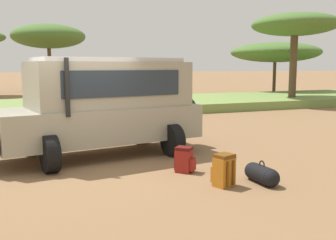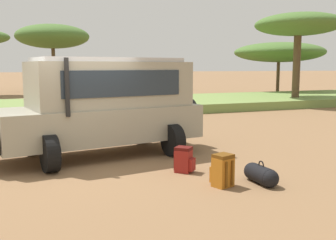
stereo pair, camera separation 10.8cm
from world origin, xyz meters
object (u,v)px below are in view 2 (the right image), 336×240
object	(u,v)px
safari_vehicle	(105,104)
acacia_tree_right_mid	(53,37)
acacia_tree_far_right	(298,25)
backpack_cluster_center	(222,171)
acacia_tree_distant_right	(279,52)
backpack_beside_front_wheel	(184,160)
duffel_bag_low_black_case	(261,175)

from	to	relation	value
safari_vehicle	acacia_tree_right_mid	size ratio (longest dim) A/B	0.81
safari_vehicle	acacia_tree_far_right	size ratio (longest dim) A/B	1.04
safari_vehicle	backpack_cluster_center	bearing A→B (deg)	-67.54
acacia_tree_distant_right	safari_vehicle	bearing A→B (deg)	-138.14
backpack_beside_front_wheel	acacia_tree_right_mid	world-z (taller)	acacia_tree_right_mid
safari_vehicle	backpack_beside_front_wheel	world-z (taller)	safari_vehicle
acacia_tree_far_right	acacia_tree_distant_right	xyz separation A→B (m)	(3.49, 6.20, -1.27)
safari_vehicle	backpack_cluster_center	xyz separation A→B (m)	(1.42, -3.43, -0.99)
safari_vehicle	acacia_tree_far_right	xyz separation A→B (m)	(13.33, 8.86, 3.27)
backpack_beside_front_wheel	acacia_tree_far_right	distance (m)	17.02
backpack_cluster_center	acacia_tree_far_right	size ratio (longest dim) A/B	0.12
duffel_bag_low_black_case	backpack_beside_front_wheel	bearing A→B (deg)	128.42
acacia_tree_right_mid	acacia_tree_distant_right	world-z (taller)	acacia_tree_right_mid
backpack_cluster_center	duffel_bag_low_black_case	bearing A→B (deg)	-8.26
duffel_bag_low_black_case	acacia_tree_right_mid	size ratio (longest dim) A/B	0.13
safari_vehicle	backpack_beside_front_wheel	size ratio (longest dim) A/B	10.07
acacia_tree_distant_right	backpack_cluster_center	bearing A→B (deg)	-129.76
acacia_tree_right_mid	acacia_tree_distant_right	distance (m)	20.52
backpack_beside_front_wheel	backpack_cluster_center	world-z (taller)	backpack_cluster_center
backpack_cluster_center	acacia_tree_distant_right	xyz separation A→B (m)	(15.39, 18.50, 2.99)
backpack_beside_front_wheel	acacia_tree_distant_right	size ratio (longest dim) A/B	0.08
safari_vehicle	duffel_bag_low_black_case	world-z (taller)	safari_vehicle
backpack_cluster_center	acacia_tree_right_mid	xyz separation A→B (m)	(0.34, 32.34, 4.70)
acacia_tree_right_mid	safari_vehicle	bearing A→B (deg)	-93.49
acacia_tree_right_mid	acacia_tree_far_right	distance (m)	23.15
duffel_bag_low_black_case	acacia_tree_distant_right	xyz separation A→B (m)	(14.61, 18.61, 3.12)
backpack_beside_front_wheel	backpack_cluster_center	distance (m)	1.21
backpack_cluster_center	acacia_tree_distant_right	world-z (taller)	acacia_tree_distant_right
backpack_beside_front_wheel	acacia_tree_right_mid	bearing A→B (deg)	88.91
backpack_cluster_center	acacia_tree_right_mid	size ratio (longest dim) A/B	0.09
safari_vehicle	acacia_tree_distant_right	distance (m)	22.66
acacia_tree_far_right	acacia_tree_right_mid	bearing A→B (deg)	119.98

